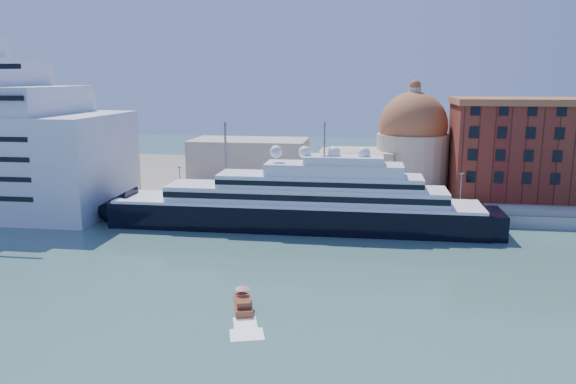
# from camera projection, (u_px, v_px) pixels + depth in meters

# --- Properties ---
(ground) EXTENTS (400.00, 400.00, 0.00)m
(ground) POSITION_uv_depth(u_px,v_px,m) (297.00, 266.00, 90.84)
(ground) COLOR #365E59
(ground) RESTS_ON ground
(quay) EXTENTS (180.00, 10.00, 2.50)m
(quay) POSITION_uv_depth(u_px,v_px,m) (316.00, 210.00, 123.56)
(quay) COLOR gray
(quay) RESTS_ON ground
(land) EXTENTS (260.00, 72.00, 2.00)m
(land) POSITION_uv_depth(u_px,v_px,m) (329.00, 179.00, 163.37)
(land) COLOR slate
(land) RESTS_ON ground
(quay_fence) EXTENTS (180.00, 0.10, 1.20)m
(quay_fence) POSITION_uv_depth(u_px,v_px,m) (314.00, 206.00, 118.82)
(quay_fence) COLOR slate
(quay_fence) RESTS_ON quay
(superyacht) EXTENTS (84.22, 11.68, 25.17)m
(superyacht) POSITION_uv_depth(u_px,v_px,m) (284.00, 207.00, 113.05)
(superyacht) COLOR black
(superyacht) RESTS_ON ground
(service_barge) EXTENTS (12.72, 5.00, 2.80)m
(service_barge) POSITION_uv_depth(u_px,v_px,m) (41.00, 216.00, 119.97)
(service_barge) COLOR white
(service_barge) RESTS_ON ground
(water_taxi) EXTENTS (3.96, 6.99, 3.15)m
(water_taxi) POSITION_uv_depth(u_px,v_px,m) (243.00, 304.00, 73.66)
(water_taxi) COLOR maroon
(water_taxi) RESTS_ON ground
(warehouse) EXTENTS (43.00, 19.00, 23.25)m
(warehouse) POSITION_uv_depth(u_px,v_px,m) (545.00, 148.00, 131.27)
(warehouse) COLOR maroon
(warehouse) RESTS_ON land
(church) EXTENTS (66.00, 18.00, 25.50)m
(church) POSITION_uv_depth(u_px,v_px,m) (350.00, 153.00, 143.73)
(church) COLOR beige
(church) RESTS_ON land
(lamp_posts) EXTENTS (120.80, 2.40, 18.00)m
(lamp_posts) POSITION_uv_depth(u_px,v_px,m) (258.00, 172.00, 121.92)
(lamp_posts) COLOR slate
(lamp_posts) RESTS_ON quay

